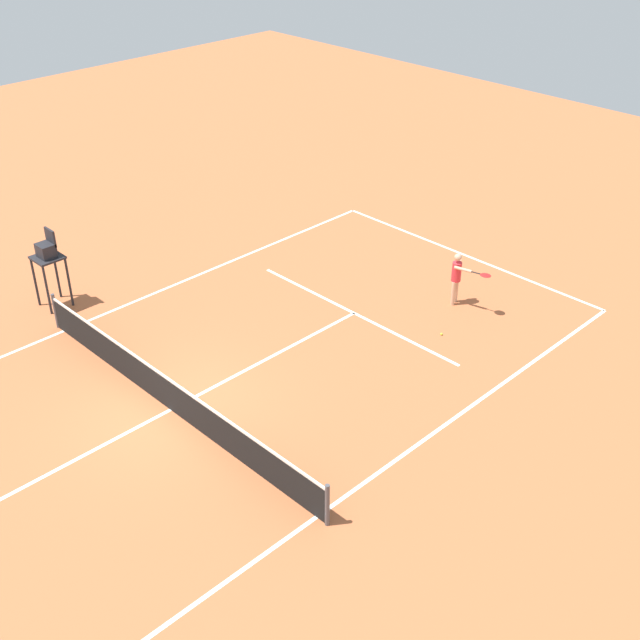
# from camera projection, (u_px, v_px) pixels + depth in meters

# --- Properties ---
(ground_plane) EXTENTS (60.00, 60.00, 0.00)m
(ground_plane) POSITION_uv_depth(u_px,v_px,m) (171.00, 410.00, 20.04)
(ground_plane) COLOR #B76038
(court_lines) EXTENTS (10.28, 23.85, 0.01)m
(court_lines) POSITION_uv_depth(u_px,v_px,m) (171.00, 409.00, 20.04)
(court_lines) COLOR white
(court_lines) RESTS_ON ground
(tennis_net) EXTENTS (10.88, 0.10, 1.07)m
(tennis_net) POSITION_uv_depth(u_px,v_px,m) (169.00, 393.00, 19.78)
(tennis_net) COLOR #4C4C51
(tennis_net) RESTS_ON ground
(player_serving) EXTENTS (1.29, 0.45, 1.64)m
(player_serving) POSITION_uv_depth(u_px,v_px,m) (458.00, 275.00, 23.93)
(player_serving) COLOR #D8A884
(player_serving) RESTS_ON ground
(tennis_ball) EXTENTS (0.07, 0.07, 0.07)m
(tennis_ball) POSITION_uv_depth(u_px,v_px,m) (441.00, 334.00, 22.92)
(tennis_ball) COLOR #CCE033
(tennis_ball) RESTS_ON ground
(umpire_chair) EXTENTS (0.80, 0.80, 2.41)m
(umpire_chair) POSITION_uv_depth(u_px,v_px,m) (48.00, 256.00, 23.54)
(umpire_chair) COLOR #232328
(umpire_chair) RESTS_ON ground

